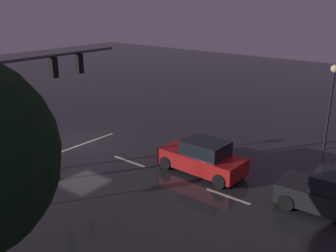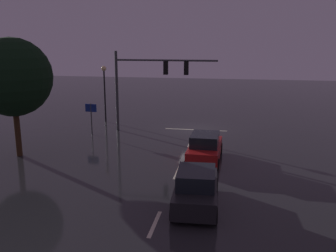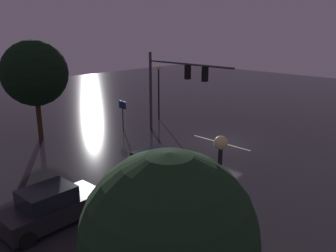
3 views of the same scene
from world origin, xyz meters
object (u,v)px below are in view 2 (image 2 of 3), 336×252
car_distant (196,188)px  street_lamp_right_kerb (104,83)px  traffic_signal_assembly (149,76)px  route_sign (91,112)px  tree_right_near (12,77)px  car_approaching (205,148)px

car_distant → street_lamp_right_kerb: 18.53m
traffic_signal_assembly → route_sign: bearing=22.2°
traffic_signal_assembly → tree_right_near: (6.67, 7.55, 0.56)m
traffic_signal_assembly → tree_right_near: 10.08m
traffic_signal_assembly → car_approaching: traffic_signal_assembly is taller
traffic_signal_assembly → tree_right_near: tree_right_near is taller
car_distant → route_sign: bearing=-50.4°
car_distant → tree_right_near: tree_right_near is taller
car_distant → route_sign: route_sign is taller
car_approaching → car_distant: (-0.12, 6.24, 0.00)m
street_lamp_right_kerb → car_distant: bearing=121.7°
traffic_signal_assembly → car_distant: size_ratio=1.79×
tree_right_near → car_distant: bearing=155.9°
car_distant → tree_right_near: bearing=-24.1°
car_distant → route_sign: (9.16, -11.07, 0.95)m
car_distant → route_sign: 14.40m
car_approaching → tree_right_near: size_ratio=0.60×
car_distant → traffic_signal_assembly: bearing=-68.6°
car_distant → street_lamp_right_kerb: bearing=-58.3°
traffic_signal_assembly → car_distant: bearing=111.4°
traffic_signal_assembly → car_approaching: bearing=126.9°
traffic_signal_assembly → car_approaching: 8.90m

